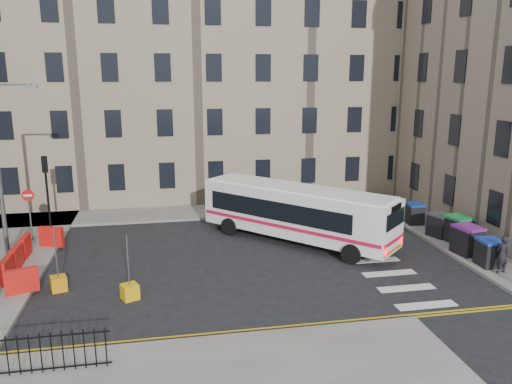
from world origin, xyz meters
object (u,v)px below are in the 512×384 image
object	(u,v)px
bus	(296,211)
pedestrian	(502,254)
wheelie_bin_c	(458,229)
bollard_chevron	(59,283)
wheelie_bin_b	(467,240)
bollard_yellow	(130,292)
wheelie_bin_d	(440,225)
wheelie_bin_e	(414,213)
wheelie_bin_a	(489,252)

from	to	relation	value
bus	pedestrian	size ratio (longest dim) A/B	5.61
wheelie_bin_c	bollard_chevron	size ratio (longest dim) A/B	2.36
bus	wheelie_bin_c	size ratio (longest dim) A/B	6.59
wheelie_bin_b	wheelie_bin_c	bearing A→B (deg)	62.38
bollard_yellow	bollard_chevron	distance (m)	3.18
bollard_yellow	wheelie_bin_d	bearing A→B (deg)	15.94
bus	wheelie_bin_e	world-z (taller)	bus
wheelie_bin_d	bollard_chevron	world-z (taller)	wheelie_bin_d
wheelie_bin_a	wheelie_bin_c	world-z (taller)	wheelie_bin_c
wheelie_bin_d	pedestrian	size ratio (longest dim) A/B	0.83
bus	wheelie_bin_a	distance (m)	9.25
bus	wheelie_bin_c	world-z (taller)	bus
bus	bollard_yellow	world-z (taller)	bus
bollard_chevron	wheelie_bin_e	bearing A→B (deg)	16.92
wheelie_bin_e	pedestrian	bearing A→B (deg)	-85.84
pedestrian	wheelie_bin_a	bearing A→B (deg)	-100.75
wheelie_bin_b	wheelie_bin_a	bearing A→B (deg)	-96.65
wheelie_bin_c	pedestrian	bearing A→B (deg)	-107.43
wheelie_bin_e	bus	bearing A→B (deg)	-165.14
wheelie_bin_a	wheelie_bin_c	size ratio (longest dim) A/B	0.87
wheelie_bin_b	bollard_yellow	xyz separation A→B (m)	(-15.69, -1.84, -0.54)
wheelie_bin_e	bollard_chevron	size ratio (longest dim) A/B	1.98
bollard_chevron	wheelie_bin_b	bearing A→B (deg)	1.54
wheelie_bin_c	wheelie_bin_d	world-z (taller)	wheelie_bin_c
bollard_chevron	wheelie_bin_c	bearing A→B (deg)	6.49
bollard_yellow	bollard_chevron	bearing A→B (deg)	155.04
wheelie_bin_a	bollard_yellow	xyz separation A→B (m)	(-15.76, -0.25, -0.47)
wheelie_bin_e	bollard_chevron	distance (m)	19.40
pedestrian	bollard_chevron	bearing A→B (deg)	-16.61
bus	wheelie_bin_d	world-z (taller)	bus
wheelie_bin_c	wheelie_bin_e	distance (m)	3.52
wheelie_bin_b	wheelie_bin_c	xyz separation A→B (m)	(0.56, 1.68, -0.00)
wheelie_bin_b	wheelie_bin_e	world-z (taller)	wheelie_bin_b
bus	pedestrian	distance (m)	9.74
wheelie_bin_e	pedestrian	distance (m)	7.59
wheelie_bin_c	bollard_yellow	size ratio (longest dim) A/B	2.36
bus	wheelie_bin_a	bearing A→B (deg)	-77.75
wheelie_bin_b	bollard_chevron	bearing A→B (deg)	172.30
bollard_yellow	bus	bearing A→B (deg)	33.80
wheelie_bin_d	pedestrian	xyz separation A→B (m)	(-0.06, -5.11, 0.21)
wheelie_bin_c	bollard_yellow	world-z (taller)	wheelie_bin_c
wheelie_bin_a	pedestrian	distance (m)	0.87
wheelie_bin_d	wheelie_bin_b	bearing A→B (deg)	-112.40
wheelie_bin_a	wheelie_bin_d	size ratio (longest dim) A/B	0.90
wheelie_bin_d	wheelie_bin_c	bearing A→B (deg)	-86.57
bollard_yellow	bollard_chevron	xyz separation A→B (m)	(-2.89, 1.34, 0.00)
wheelie_bin_a	bollard_yellow	world-z (taller)	wheelie_bin_a
bollard_yellow	bollard_chevron	size ratio (longest dim) A/B	1.00
bus	bollard_chevron	size ratio (longest dim) A/B	15.53
wheelie_bin_e	bollard_yellow	world-z (taller)	wheelie_bin_e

